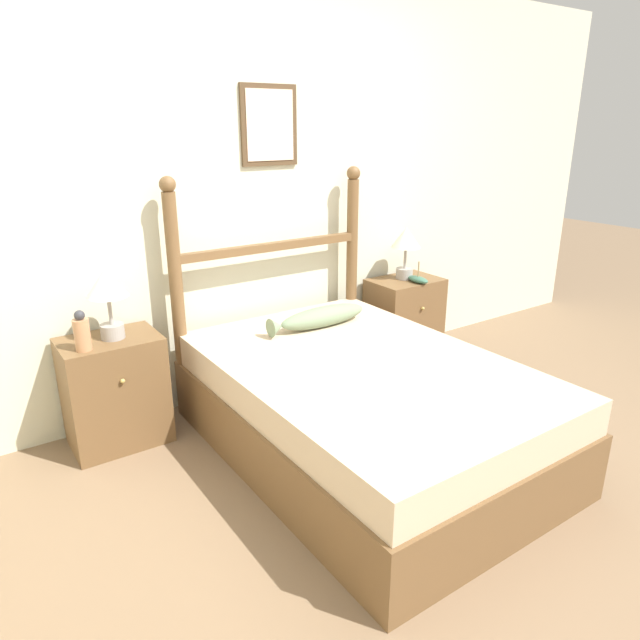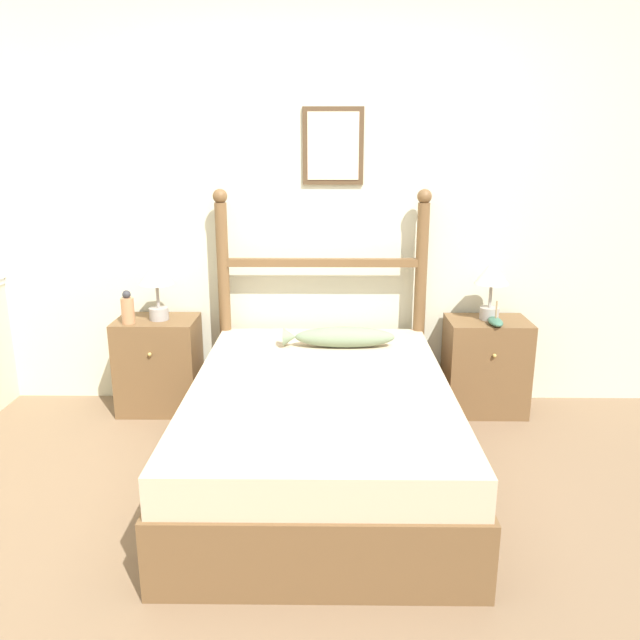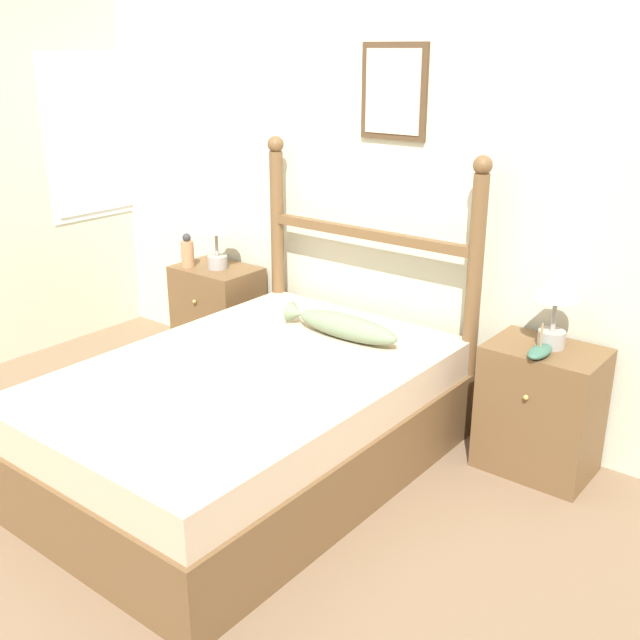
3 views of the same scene
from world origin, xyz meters
The scene contains 11 objects.
ground_plane centered at (0.00, 0.00, 0.00)m, with size 16.00×16.00×0.00m, color #7A6047.
wall_back centered at (0.00, 1.73, 1.28)m, with size 6.40×0.08×2.55m.
bed centered at (-0.02, 0.66, 0.25)m, with size 1.32×1.93×0.51m.
headboard centered at (-0.02, 1.58, 0.76)m, with size 1.34×0.09×1.41m.
nightstand_left centered at (-1.06, 1.49, 0.30)m, with size 0.50×0.38×0.61m.
nightstand_right centered at (1.03, 1.49, 0.30)m, with size 0.50×0.38×0.61m.
table_lamp_left centered at (-1.04, 1.48, 0.87)m, with size 0.21×0.21×0.37m.
table_lamp_right centered at (1.03, 1.52, 0.87)m, with size 0.21×0.21×0.37m.
bottle centered at (-1.20, 1.40, 0.70)m, with size 0.08×0.08×0.21m.
model_boat centered at (1.04, 1.38, 0.63)m, with size 0.08×0.18×0.15m.
fish_pillow centered at (0.09, 1.23, 0.58)m, with size 0.66×0.14×0.12m.
Camera 1 is at (-1.72, -1.42, 1.67)m, focal length 32.00 mm.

